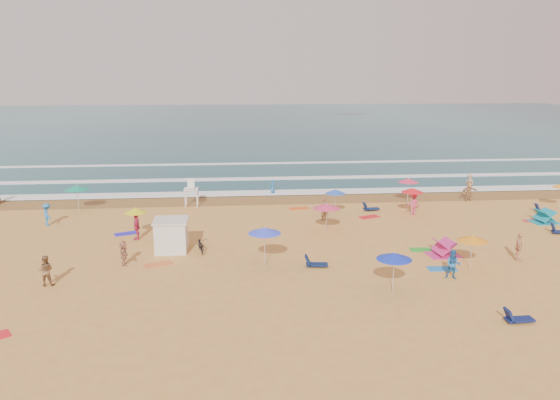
{
  "coord_description": "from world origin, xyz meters",
  "views": [
    {
      "loc": [
        -1.54,
        -35.9,
        11.52
      ],
      "look_at": [
        2.15,
        6.0,
        1.5
      ],
      "focal_mm": 35.0,
      "sensor_mm": 36.0,
      "label": 1
    }
  ],
  "objects": [
    {
      "name": "loungers",
      "position": [
        7.15,
        -3.1,
        0.17
      ],
      "size": [
        44.46,
        21.86,
        0.34
      ],
      "color": "#0F174D",
      "rests_on": "ground"
    },
    {
      "name": "beach_umbrellas",
      "position": [
        -1.36,
        -0.73,
        2.11
      ],
      "size": [
        61.44,
        28.33,
        0.73
      ],
      "color": "#11916A",
      "rests_on": "ground"
    },
    {
      "name": "popup_tents",
      "position": [
        17.13,
        -0.41,
        0.6
      ],
      "size": [
        12.87,
        8.61,
        1.2
      ],
      "color": "#D22E81",
      "rests_on": "ground"
    },
    {
      "name": "beachgoers",
      "position": [
        -0.04,
        3.19,
        0.85
      ],
      "size": [
        47.32,
        25.41,
        2.13
      ],
      "color": "brown",
      "rests_on": "ground"
    },
    {
      "name": "ground",
      "position": [
        0.0,
        0.0,
        0.0
      ],
      "size": [
        220.0,
        220.0,
        0.0
      ],
      "primitive_type": "plane",
      "color": "gold",
      "rests_on": "ground"
    },
    {
      "name": "ocean",
      "position": [
        0.0,
        84.0,
        0.0
      ],
      "size": [
        220.0,
        140.0,
        0.18
      ],
      "primitive_type": "cube",
      "color": "#0C4756",
      "rests_on": "ground"
    },
    {
      "name": "bicycle",
      "position": [
        -3.72,
        -1.71,
        0.49
      ],
      "size": [
        0.99,
        1.95,
        0.98
      ],
      "primitive_type": "imported",
      "rotation": [
        0.0,
        0.0,
        0.19
      ],
      "color": "black",
      "rests_on": "ground"
    },
    {
      "name": "lifeguard_stand",
      "position": [
        -5.16,
        10.54,
        1.05
      ],
      "size": [
        1.2,
        1.2,
        2.1
      ],
      "primitive_type": null,
      "color": "white",
      "rests_on": "ground"
    },
    {
      "name": "cabana_roof",
      "position": [
        -5.62,
        -1.41,
        2.06
      ],
      "size": [
        2.2,
        2.2,
        0.12
      ],
      "primitive_type": "cube",
      "color": "silver",
      "rests_on": "cabana"
    },
    {
      "name": "wet_sand",
      "position": [
        0.0,
        12.5,
        0.01
      ],
      "size": [
        220.0,
        220.0,
        0.0
      ],
      "primitive_type": "plane",
      "color": "olive",
      "rests_on": "ground"
    },
    {
      "name": "towels",
      "position": [
        3.38,
        -1.94,
        0.01
      ],
      "size": [
        39.09,
        23.24,
        0.03
      ],
      "color": "red",
      "rests_on": "ground"
    },
    {
      "name": "cabana",
      "position": [
        -5.62,
        -1.41,
        1.0
      ],
      "size": [
        2.0,
        2.0,
        2.0
      ],
      "primitive_type": "cube",
      "color": "silver",
      "rests_on": "ground"
    },
    {
      "name": "surf_foam",
      "position": [
        0.0,
        21.32,
        0.1
      ],
      "size": [
        200.0,
        18.7,
        0.05
      ],
      "color": "white",
      "rests_on": "ground"
    }
  ]
}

